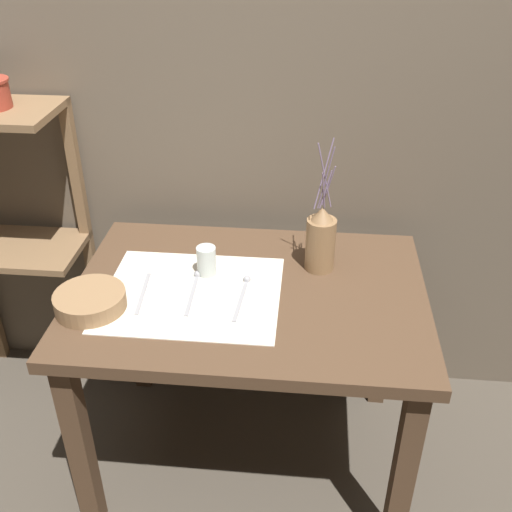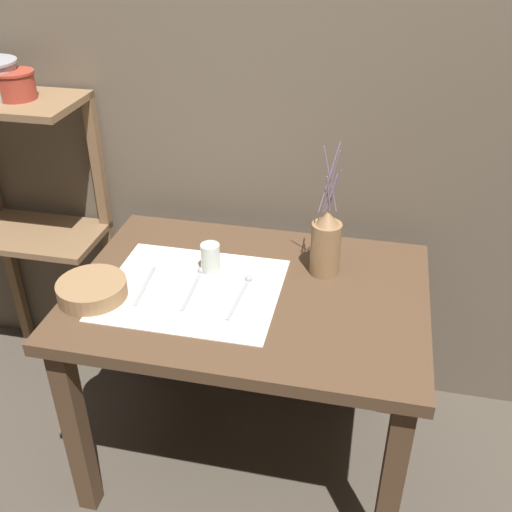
# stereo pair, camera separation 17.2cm
# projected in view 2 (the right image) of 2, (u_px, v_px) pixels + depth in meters

# --- Properties ---
(ground_plane) EXTENTS (12.00, 12.00, 0.00)m
(ground_plane) POSITION_uv_depth(u_px,v_px,m) (250.00, 450.00, 2.17)
(ground_plane) COLOR #473F35
(stone_wall_back) EXTENTS (7.00, 0.06, 2.40)m
(stone_wall_back) POSITION_uv_depth(u_px,v_px,m) (281.00, 82.00, 1.94)
(stone_wall_back) COLOR brown
(stone_wall_back) RESTS_ON ground_plane
(wooden_table) EXTENTS (1.06, 0.75, 0.71)m
(wooden_table) POSITION_uv_depth(u_px,v_px,m) (249.00, 317.00, 1.85)
(wooden_table) COLOR #4C3523
(wooden_table) RESTS_ON ground_plane
(wooden_shelf_unit) EXTENTS (0.50, 0.29, 1.15)m
(wooden_shelf_unit) POSITION_uv_depth(u_px,v_px,m) (31.00, 191.00, 2.18)
(wooden_shelf_unit) COLOR brown
(wooden_shelf_unit) RESTS_ON ground_plane
(linen_cloth) EXTENTS (0.52, 0.43, 0.00)m
(linen_cloth) POSITION_uv_depth(u_px,v_px,m) (193.00, 289.00, 1.79)
(linen_cloth) COLOR beige
(linen_cloth) RESTS_ON wooden_table
(pitcher_with_flowers) EXTENTS (0.09, 0.09, 0.43)m
(pitcher_with_flowers) POSITION_uv_depth(u_px,v_px,m) (326.00, 244.00, 1.82)
(pitcher_with_flowers) COLOR olive
(pitcher_with_flowers) RESTS_ON wooden_table
(wooden_bowl) EXTENTS (0.20, 0.20, 0.05)m
(wooden_bowl) POSITION_uv_depth(u_px,v_px,m) (92.00, 290.00, 1.75)
(wooden_bowl) COLOR #8E6B47
(wooden_bowl) RESTS_ON wooden_table
(glass_tumbler_near) EXTENTS (0.06, 0.06, 0.09)m
(glass_tumbler_near) POSITION_uv_depth(u_px,v_px,m) (210.00, 258.00, 1.85)
(glass_tumbler_near) COLOR #B7C1BC
(glass_tumbler_near) RESTS_ON wooden_table
(knife_center) EXTENTS (0.03, 0.21, 0.00)m
(knife_center) POSITION_uv_depth(u_px,v_px,m) (145.00, 286.00, 1.80)
(knife_center) COLOR #939399
(knife_center) RESTS_ON wooden_table
(spoon_outer) EXTENTS (0.02, 0.22, 0.02)m
(spoon_outer) POSITION_uv_depth(u_px,v_px,m) (197.00, 279.00, 1.83)
(spoon_outer) COLOR #939399
(spoon_outer) RESTS_ON wooden_table
(spoon_inner) EXTENTS (0.03, 0.22, 0.02)m
(spoon_inner) POSITION_uv_depth(u_px,v_px,m) (245.00, 287.00, 1.79)
(spoon_inner) COLOR #939399
(spoon_inner) RESTS_ON wooden_table
(metal_pot_small) EXTENTS (0.13, 0.13, 0.09)m
(metal_pot_small) POSITION_uv_depth(u_px,v_px,m) (15.00, 84.00, 1.93)
(metal_pot_small) COLOR #9E3828
(metal_pot_small) RESTS_ON wooden_shelf_unit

